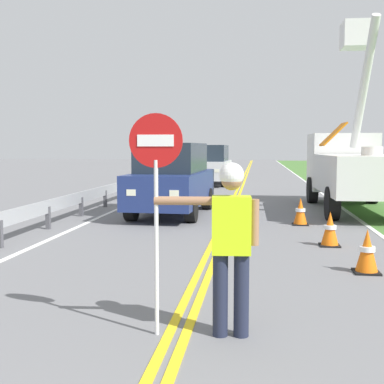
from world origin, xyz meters
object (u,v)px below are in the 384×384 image
Objects in this scene: oncoming_suv_second at (211,165)px; traffic_cone_mid at (330,229)px; oncoming_suv_nearest at (172,179)px; traffic_cone_tail at (300,212)px; utility_bucket_truck at (353,165)px; traffic_cone_lead at (367,252)px; stop_sign_paddle at (156,174)px; flagger_worker at (230,238)px.

oncoming_suv_second reaches higher than traffic_cone_mid.
oncoming_suv_nearest is 6.69× the size of traffic_cone_tail.
traffic_cone_lead is (-1.29, -8.34, -1.09)m from utility_bucket_truck.
stop_sign_paddle reaches higher than oncoming_suv_second.
oncoming_suv_second is at bearing 103.62° from traffic_cone_mid.
traffic_cone_mid is 2.73m from traffic_cone_tail.
flagger_worker is 7.91m from traffic_cone_tail.
stop_sign_paddle is 4.29m from traffic_cone_lead.
oncoming_suv_nearest reaches higher than traffic_cone_mid.
traffic_cone_tail is at bearing -75.17° from oncoming_suv_second.
stop_sign_paddle is 3.33× the size of traffic_cone_lead.
stop_sign_paddle is 0.50× the size of oncoming_suv_nearest.
stop_sign_paddle is 3.33× the size of traffic_cone_mid.
traffic_cone_lead is 4.87m from traffic_cone_tail.
traffic_cone_mid is (3.93, -4.21, -0.72)m from oncoming_suv_nearest.
traffic_cone_lead is (2.00, 2.92, -0.71)m from flagger_worker.
traffic_cone_tail is (-0.35, 2.70, 0.00)m from traffic_cone_mid.
stop_sign_paddle is (-0.77, -0.06, 0.66)m from flagger_worker.
utility_bucket_truck is 9.78× the size of traffic_cone_lead.
traffic_cone_mid is at bearing 63.91° from stop_sign_paddle.
oncoming_suv_nearest is 6.69× the size of traffic_cone_mid.
traffic_cone_mid is (-0.27, 2.13, 0.00)m from traffic_cone_lead.
oncoming_suv_nearest is 6.69× the size of traffic_cone_lead.
traffic_cone_tail is (1.38, 7.75, -0.71)m from flagger_worker.
traffic_cone_lead is 1.00× the size of traffic_cone_tail.
traffic_cone_mid is at bearing 71.05° from flagger_worker.
traffic_cone_tail is at bearing 97.37° from traffic_cone_lead.
oncoming_suv_second reaches higher than flagger_worker.
traffic_cone_lead is at bearing 47.10° from stop_sign_paddle.
flagger_worker is 3.61m from traffic_cone_lead.
utility_bucket_truck is 1.46× the size of oncoming_suv_nearest.
stop_sign_paddle reaches higher than oncoming_suv_nearest.
stop_sign_paddle is 0.50× the size of oncoming_suv_second.
utility_bucket_truck is 9.78× the size of traffic_cone_tail.
oncoming_suv_second is at bearing 93.76° from stop_sign_paddle.
utility_bucket_truck is 1.47× the size of oncoming_suv_second.
traffic_cone_mid is (3.89, -16.06, -0.72)m from oncoming_suv_second.
oncoming_suv_second is 6.64× the size of traffic_cone_tail.
flagger_worker is at bearing -76.64° from oncoming_suv_nearest.
oncoming_suv_second is (0.04, 11.85, 0.00)m from oncoming_suv_nearest.
oncoming_suv_nearest is at bearing 103.36° from flagger_worker.
oncoming_suv_second is at bearing 118.96° from utility_bucket_truck.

